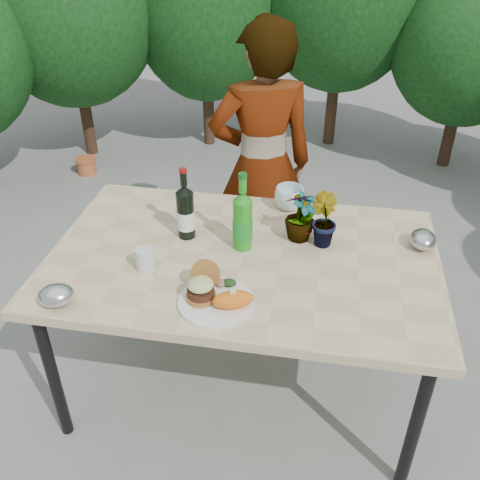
% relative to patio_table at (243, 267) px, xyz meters
% --- Properties ---
extents(ground, '(80.00, 80.00, 0.00)m').
position_rel_patio_table_xyz_m(ground, '(0.00, 0.00, -0.69)').
color(ground, slate).
rests_on(ground, ground).
extents(patio_table, '(1.60, 1.00, 0.75)m').
position_rel_patio_table_xyz_m(patio_table, '(0.00, 0.00, 0.00)').
color(patio_table, '#D3BB8D').
rests_on(patio_table, ground).
extents(shrub_hedge, '(6.80, 5.17, 2.40)m').
position_rel_patio_table_xyz_m(shrub_hedge, '(-0.00, 1.86, 0.50)').
color(shrub_hedge, '#382316').
rests_on(shrub_hedge, ground).
extents(dinner_plate, '(0.28, 0.28, 0.01)m').
position_rel_patio_table_xyz_m(dinner_plate, '(-0.05, -0.32, 0.06)').
color(dinner_plate, white).
rests_on(dinner_plate, patio_table).
extents(burger_stack, '(0.11, 0.16, 0.11)m').
position_rel_patio_table_xyz_m(burger_stack, '(-0.10, -0.30, 0.12)').
color(burger_stack, '#B7722D').
rests_on(burger_stack, dinner_plate).
extents(sweet_potato, '(0.17, 0.12, 0.06)m').
position_rel_patio_table_xyz_m(sweet_potato, '(0.02, -0.34, 0.10)').
color(sweet_potato, orange).
rests_on(sweet_potato, dinner_plate).
extents(grilled_veg, '(0.08, 0.05, 0.03)m').
position_rel_patio_table_xyz_m(grilled_veg, '(-0.03, -0.22, 0.09)').
color(grilled_veg, olive).
rests_on(grilled_veg, dinner_plate).
extents(wine_bottle, '(0.08, 0.08, 0.32)m').
position_rel_patio_table_xyz_m(wine_bottle, '(-0.27, 0.10, 0.18)').
color(wine_bottle, black).
rests_on(wine_bottle, patio_table).
extents(sparkling_water, '(0.08, 0.08, 0.34)m').
position_rel_patio_table_xyz_m(sparkling_water, '(-0.01, 0.06, 0.18)').
color(sparkling_water, '#1E941B').
rests_on(sparkling_water, patio_table).
extents(plastic_cup, '(0.07, 0.07, 0.09)m').
position_rel_patio_table_xyz_m(plastic_cup, '(-0.37, -0.16, 0.10)').
color(plastic_cup, silver).
rests_on(plastic_cup, patio_table).
extents(seedling_left, '(0.14, 0.15, 0.23)m').
position_rel_patio_table_xyz_m(seedling_left, '(0.23, 0.16, 0.17)').
color(seedling_left, '#29551D').
rests_on(seedling_left, patio_table).
extents(seedling_mid, '(0.16, 0.16, 0.23)m').
position_rel_patio_table_xyz_m(seedling_mid, '(0.31, 0.15, 0.17)').
color(seedling_mid, '#23521C').
rests_on(seedling_mid, patio_table).
extents(seedling_right, '(0.16, 0.16, 0.23)m').
position_rel_patio_table_xyz_m(seedling_right, '(0.21, 0.17, 0.17)').
color(seedling_right, '#306221').
rests_on(seedling_right, patio_table).
extents(blue_bowl, '(0.16, 0.16, 0.11)m').
position_rel_patio_table_xyz_m(blue_bowl, '(0.15, 0.42, 0.11)').
color(blue_bowl, silver).
rests_on(blue_bowl, patio_table).
extents(foil_packet_left, '(0.16, 0.14, 0.08)m').
position_rel_patio_table_xyz_m(foil_packet_left, '(-0.62, -0.42, 0.10)').
color(foil_packet_left, silver).
rests_on(foil_packet_left, patio_table).
extents(foil_packet_right, '(0.11, 0.13, 0.08)m').
position_rel_patio_table_xyz_m(foil_packet_right, '(0.73, 0.19, 0.10)').
color(foil_packet_right, '#B0B2B7').
rests_on(foil_packet_right, patio_table).
extents(person, '(0.66, 0.54, 1.54)m').
position_rel_patio_table_xyz_m(person, '(-0.04, 0.79, 0.08)').
color(person, '#8A6045').
rests_on(person, ground).
extents(terracotta_pot, '(0.17, 0.17, 0.14)m').
position_rel_patio_table_xyz_m(terracotta_pot, '(-1.67, 1.99, -0.62)').
color(terracotta_pot, '#C25E31').
rests_on(terracotta_pot, ground).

